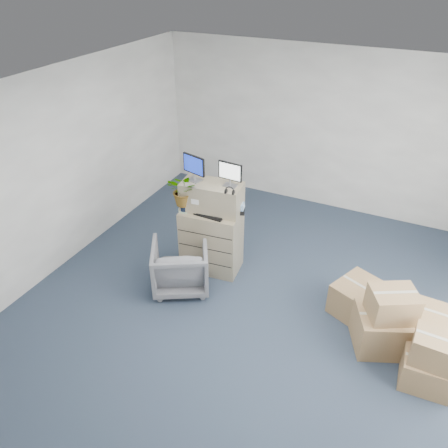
{
  "coord_description": "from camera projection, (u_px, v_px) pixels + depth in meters",
  "views": [
    {
      "loc": [
        1.48,
        -3.71,
        4.05
      ],
      "look_at": [
        -0.49,
        0.4,
        1.17
      ],
      "focal_mm": 35.0,
      "sensor_mm": 36.0,
      "label": 1
    }
  ],
  "objects": [
    {
      "name": "office_chair",
      "position": [
        180.0,
        264.0,
        5.99
      ],
      "size": [
        0.99,
        0.98,
        0.77
      ],
      "primitive_type": "imported",
      "rotation": [
        0.0,
        0.0,
        3.66
      ],
      "color": "slate",
      "rests_on": "ground"
    },
    {
      "name": "phone_dock",
      "position": [
        206.0,
        206.0,
        6.09
      ],
      "size": [
        0.07,
        0.06,
        0.14
      ],
      "rotation": [
        0.0,
        0.0,
        0.11
      ],
      "color": "silver",
      "rests_on": "filing_cabinet_lower"
    },
    {
      "name": "water_bottle",
      "position": [
        216.0,
        202.0,
        6.02
      ],
      "size": [
        0.07,
        0.07,
        0.24
      ],
      "primitive_type": "cylinder",
      "color": "#95979D",
      "rests_on": "filing_cabinet_lower"
    },
    {
      "name": "headphones",
      "position": [
        230.0,
        191.0,
        5.61
      ],
      "size": [
        0.13,
        0.03,
        0.12
      ],
      "primitive_type": "torus",
      "rotation": [
        1.57,
        0.0,
        0.11
      ],
      "color": "black",
      "rests_on": "filing_cabinet_upper"
    },
    {
      "name": "filing_cabinet_lower",
      "position": [
        211.0,
        240.0,
        6.31
      ],
      "size": [
        0.88,
        0.59,
        0.96
      ],
      "primitive_type": "cube",
      "rotation": [
        0.0,
        0.0,
        0.11
      ],
      "color": "gray",
      "rests_on": "ground"
    },
    {
      "name": "potted_plant",
      "position": [
        185.0,
        194.0,
        5.94
      ],
      "size": [
        0.44,
        0.49,
        0.45
      ],
      "rotation": [
        0.0,
        0.0,
        0.11
      ],
      "color": "#9CB995",
      "rests_on": "filing_cabinet_lower"
    },
    {
      "name": "filing_cabinet_upper",
      "position": [
        212.0,
        197.0,
        5.97
      ],
      "size": [
        0.87,
        0.5,
        0.41
      ],
      "primitive_type": "cube",
      "rotation": [
        0.0,
        0.0,
        0.11
      ],
      "color": "gray",
      "rests_on": "filing_cabinet_lower"
    },
    {
      "name": "monitor_left",
      "position": [
        194.0,
        167.0,
        5.83
      ],
      "size": [
        0.36,
        0.19,
        0.36
      ],
      "rotation": [
        0.0,
        0.0,
        -0.26
      ],
      "color": "#99999E",
      "rests_on": "filing_cabinet_upper"
    },
    {
      "name": "mouse",
      "position": [
        228.0,
        219.0,
        5.85
      ],
      "size": [
        0.1,
        0.07,
        0.03
      ],
      "primitive_type": "ellipsoid",
      "rotation": [
        0.0,
        0.0,
        0.19
      ],
      "color": "silver",
      "rests_on": "filing_cabinet_lower"
    },
    {
      "name": "external_drive",
      "position": [
        238.0,
        211.0,
        6.0
      ],
      "size": [
        0.22,
        0.19,
        0.05
      ],
      "primitive_type": "cube",
      "rotation": [
        0.0,
        0.0,
        0.36
      ],
      "color": "black",
      "rests_on": "filing_cabinet_lower"
    },
    {
      "name": "ground",
      "position": [
        245.0,
        326.0,
        5.53
      ],
      "size": [
        7.0,
        7.0,
        0.0
      ],
      "primitive_type": "plane",
      "color": "#222D3D",
      "rests_on": "ground"
    },
    {
      "name": "wall_back",
      "position": [
        328.0,
        131.0,
        7.46
      ],
      "size": [
        6.0,
        0.02,
        2.8
      ],
      "primitive_type": "cube",
      "color": "#BAB8B1",
      "rests_on": "ground"
    },
    {
      "name": "tissue_box",
      "position": [
        235.0,
        206.0,
        5.98
      ],
      "size": [
        0.26,
        0.18,
        0.09
      ],
      "primitive_type": "cube",
      "rotation": [
        0.0,
        0.0,
        0.25
      ],
      "color": "#3B7ECA",
      "rests_on": "external_drive"
    },
    {
      "name": "monitor_right",
      "position": [
        230.0,
        173.0,
        5.7
      ],
      "size": [
        0.34,
        0.14,
        0.34
      ],
      "rotation": [
        0.0,
        0.0,
        -0.07
      ],
      "color": "#99999E",
      "rests_on": "filing_cabinet_upper"
    },
    {
      "name": "cardboard_boxes",
      "position": [
        397.0,
        325.0,
        5.14
      ],
      "size": [
        1.59,
        1.42,
        0.85
      ],
      "color": "#9B734A",
      "rests_on": "ground"
    },
    {
      "name": "keyboard",
      "position": [
        210.0,
        215.0,
        5.95
      ],
      "size": [
        0.43,
        0.19,
        0.02
      ],
      "primitive_type": "cube",
      "rotation": [
        0.0,
        0.0,
        -0.04
      ],
      "color": "black",
      "rests_on": "filing_cabinet_lower"
    }
  ]
}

